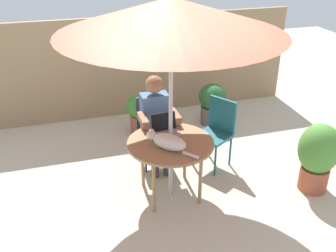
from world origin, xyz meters
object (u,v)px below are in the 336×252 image
object	(u,v)px
patio_table	(171,147)
chair_occupied	(153,125)
chair_empty	(217,127)
potted_plant_near_fence	(212,102)
laptop	(165,128)
potted_plant_corner	(318,154)
potted_plant_by_chair	(138,111)
patio_umbrella	(171,16)
person_seated	(156,119)
cat	(167,142)

from	to	relation	value
patio_table	chair_occupied	size ratio (longest dim) A/B	1.08
chair_empty	potted_plant_near_fence	size ratio (longest dim) A/B	1.35
laptop	potted_plant_corner	size ratio (longest dim) A/B	0.37
patio_table	potted_plant_corner	size ratio (longest dim) A/B	1.13
potted_plant_by_chair	patio_umbrella	bearing A→B (deg)	-89.51
patio_umbrella	chair_empty	world-z (taller)	patio_umbrella
patio_umbrella	patio_table	bearing A→B (deg)	0.00
patio_umbrella	laptop	xyz separation A→B (m)	(0.00, 0.23, -1.32)
patio_table	person_seated	world-z (taller)	person_seated
chair_occupied	chair_empty	distance (m)	0.83
cat	potted_plant_near_fence	world-z (taller)	cat
chair_occupied	potted_plant_corner	bearing A→B (deg)	-34.82
chair_occupied	patio_table	bearing A→B (deg)	-90.00
person_seated	potted_plant_by_chair	world-z (taller)	person_seated
patio_umbrella	potted_plant_near_fence	xyz separation A→B (m)	(1.17, 1.60, -1.72)
potted_plant_near_fence	patio_table	bearing A→B (deg)	-126.14
chair_occupied	cat	distance (m)	0.94
patio_umbrella	chair_occupied	world-z (taller)	patio_umbrella
chair_empty	person_seated	world-z (taller)	person_seated
laptop	patio_umbrella	bearing A→B (deg)	-90.25
patio_table	potted_plant_by_chair	bearing A→B (deg)	90.49
chair_occupied	potted_plant_corner	distance (m)	2.04
chair_occupied	potted_plant_by_chair	size ratio (longest dim) A/B	1.51
patio_umbrella	potted_plant_corner	size ratio (longest dim) A/B	2.63
chair_empty	potted_plant_corner	distance (m)	1.25
chair_occupied	chair_empty	bearing A→B (deg)	-20.97
chair_empty	patio_table	bearing A→B (deg)	-148.02
patio_umbrella	chair_occupied	size ratio (longest dim) A/B	2.52
person_seated	cat	bearing A→B (deg)	-95.78
patio_umbrella	potted_plant_corner	distance (m)	2.35
patio_table	patio_umbrella	bearing A→B (deg)	0.00
patio_umbrella	laptop	size ratio (longest dim) A/B	7.01
cat	potted_plant_by_chair	distance (m)	1.83
potted_plant_by_chair	potted_plant_corner	size ratio (longest dim) A/B	0.69
chair_occupied	chair_empty	size ratio (longest dim) A/B	1.00
potted_plant_near_fence	potted_plant_by_chair	distance (m)	1.19
potted_plant_corner	patio_table	bearing A→B (deg)	167.07
patio_table	laptop	size ratio (longest dim) A/B	3.01
patio_table	cat	size ratio (longest dim) A/B	1.84
patio_table	cat	xyz separation A→B (m)	(-0.08, -0.12, 0.14)
chair_empty	potted_plant_by_chair	xyz separation A→B (m)	(-0.79, 1.17, -0.18)
cat	potted_plant_by_chair	xyz separation A→B (m)	(0.06, 1.77, -0.44)
chair_empty	potted_plant_corner	world-z (taller)	chair_empty
patio_umbrella	person_seated	bearing A→B (deg)	90.00
patio_table	potted_plant_corner	world-z (taller)	potted_plant_corner
chair_occupied	chair_empty	xyz separation A→B (m)	(0.78, -0.30, 0.00)
patio_table	potted_plant_near_fence	world-z (taller)	patio_table
chair_empty	potted_plant_near_fence	xyz separation A→B (m)	(0.39, 1.12, -0.17)
patio_table	chair_occupied	distance (m)	0.79
person_seated	cat	distance (m)	0.75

